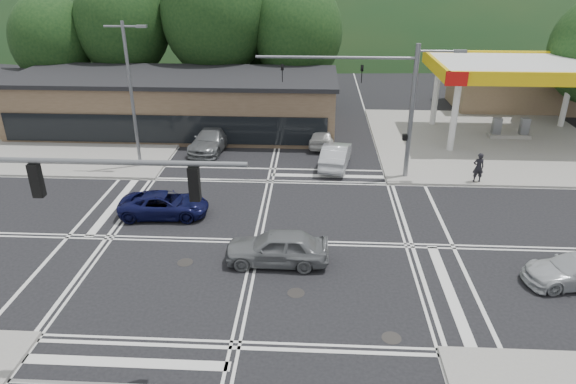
{
  "coord_description": "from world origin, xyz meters",
  "views": [
    {
      "loc": [
        2.59,
        -21.05,
        12.34
      ],
      "look_at": [
        1.32,
        2.67,
        1.4
      ],
      "focal_mm": 32.0,
      "sensor_mm": 36.0,
      "label": 1
    }
  ],
  "objects_px": {
    "car_queue_b": "(322,135)",
    "car_grey_center": "(277,247)",
    "car_blue_west": "(164,205)",
    "car_northbound": "(212,139)",
    "car_queue_a": "(336,155)",
    "pedestrian": "(478,167)"
  },
  "relations": [
    {
      "from": "car_grey_center",
      "to": "car_queue_a",
      "type": "relative_size",
      "value": 0.99
    },
    {
      "from": "car_grey_center",
      "to": "car_blue_west",
      "type": "bearing_deg",
      "value": -123.76
    },
    {
      "from": "car_blue_west",
      "to": "car_grey_center",
      "type": "distance_m",
      "value": 7.47
    },
    {
      "from": "car_queue_b",
      "to": "car_grey_center",
      "type": "bearing_deg",
      "value": 86.06
    },
    {
      "from": "car_northbound",
      "to": "car_grey_center",
      "type": "bearing_deg",
      "value": -60.06
    },
    {
      "from": "car_queue_a",
      "to": "pedestrian",
      "type": "relative_size",
      "value": 2.56
    },
    {
      "from": "car_queue_a",
      "to": "car_northbound",
      "type": "bearing_deg",
      "value": -8.16
    },
    {
      "from": "car_blue_west",
      "to": "car_northbound",
      "type": "distance_m",
      "value": 10.18
    },
    {
      "from": "car_blue_west",
      "to": "pedestrian",
      "type": "relative_size",
      "value": 2.54
    },
    {
      "from": "car_blue_west",
      "to": "car_queue_a",
      "type": "relative_size",
      "value": 0.99
    },
    {
      "from": "car_blue_west",
      "to": "car_northbound",
      "type": "bearing_deg",
      "value": -6.66
    },
    {
      "from": "car_grey_center",
      "to": "car_queue_a",
      "type": "bearing_deg",
      "value": 166.36
    },
    {
      "from": "car_northbound",
      "to": "car_queue_a",
      "type": "bearing_deg",
      "value": -9.0
    },
    {
      "from": "car_blue_west",
      "to": "car_queue_b",
      "type": "relative_size",
      "value": 1.06
    },
    {
      "from": "car_queue_a",
      "to": "car_queue_b",
      "type": "bearing_deg",
      "value": -69.04
    },
    {
      "from": "car_blue_west",
      "to": "car_grey_center",
      "type": "relative_size",
      "value": 1.0
    },
    {
      "from": "car_queue_b",
      "to": "car_queue_a",
      "type": "bearing_deg",
      "value": 105.17
    },
    {
      "from": "car_blue_west",
      "to": "pedestrian",
      "type": "distance_m",
      "value": 18.12
    },
    {
      "from": "car_northbound",
      "to": "pedestrian",
      "type": "height_order",
      "value": "pedestrian"
    },
    {
      "from": "car_blue_west",
      "to": "car_queue_b",
      "type": "bearing_deg",
      "value": -39.12
    },
    {
      "from": "car_queue_b",
      "to": "car_northbound",
      "type": "height_order",
      "value": "car_northbound"
    },
    {
      "from": "car_northbound",
      "to": "pedestrian",
      "type": "distance_m",
      "value": 17.6
    }
  ]
}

